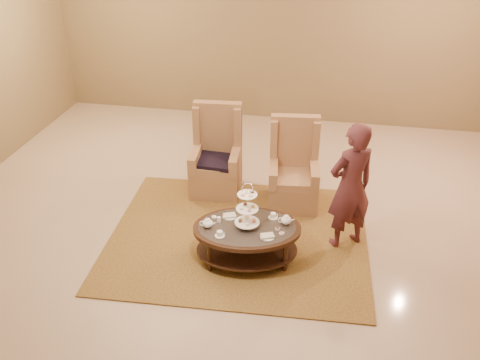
% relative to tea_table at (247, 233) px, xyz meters
% --- Properties ---
extents(ground, '(8.00, 8.00, 0.00)m').
position_rel_tea_table_xyz_m(ground, '(-0.26, 0.34, -0.38)').
color(ground, '#CBAF97').
rests_on(ground, ground).
extents(ceiling, '(8.00, 8.00, 0.02)m').
position_rel_tea_table_xyz_m(ceiling, '(-0.26, 0.34, -0.38)').
color(ceiling, beige).
rests_on(ceiling, ground).
extents(wall_back, '(8.00, 0.04, 3.50)m').
position_rel_tea_table_xyz_m(wall_back, '(-0.26, 4.34, 1.37)').
color(wall_back, olive).
rests_on(wall_back, ground).
extents(rug, '(3.32, 2.82, 0.02)m').
position_rel_tea_table_xyz_m(rug, '(-0.18, 0.41, -0.37)').
color(rug, olive).
rests_on(rug, ground).
extents(tea_table, '(1.38, 1.07, 1.04)m').
position_rel_tea_table_xyz_m(tea_table, '(0.00, 0.00, 0.00)').
color(tea_table, black).
rests_on(tea_table, ground).
extents(armchair_left, '(0.73, 0.75, 1.25)m').
position_rel_tea_table_xyz_m(armchair_left, '(-0.72, 1.57, 0.04)').
color(armchair_left, '#AA7850').
rests_on(armchair_left, ground).
extents(armchair_right, '(0.73, 0.75, 1.21)m').
position_rel_tea_table_xyz_m(armchair_right, '(0.39, 1.40, 0.03)').
color(armchair_right, '#AA7850').
rests_on(armchair_right, ground).
extents(person, '(0.70, 0.64, 1.61)m').
position_rel_tea_table_xyz_m(person, '(1.13, 0.54, 0.43)').
color(person, '#4E2127').
rests_on(person, ground).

